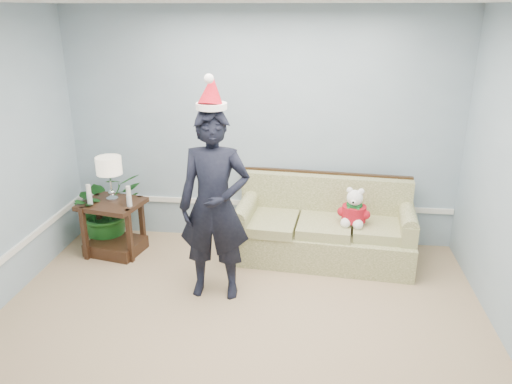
{
  "coord_description": "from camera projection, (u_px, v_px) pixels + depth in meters",
  "views": [
    {
      "loc": [
        0.59,
        -3.04,
        2.65
      ],
      "look_at": [
        0.06,
        1.55,
        0.94
      ],
      "focal_mm": 35.0,
      "sensor_mm": 36.0,
      "label": 1
    }
  ],
  "objects": [
    {
      "name": "wainscot_trim",
      "position": [
        127.0,
        247.0,
        4.89
      ],
      "size": [
        4.49,
        4.99,
        0.06
      ],
      "color": "white",
      "rests_on": "room_shell"
    },
    {
      "name": "side_table",
      "position": [
        115.0,
        233.0,
        5.69
      ],
      "size": [
        0.74,
        0.66,
        0.62
      ],
      "rotation": [
        0.0,
        0.0,
        -0.21
      ],
      "color": "#391F15",
      "rests_on": "room_shell"
    },
    {
      "name": "man",
      "position": [
        215.0,
        206.0,
        4.64
      ],
      "size": [
        0.68,
        0.45,
        1.84
      ],
      "primitive_type": "imported",
      "rotation": [
        0.0,
        0.0,
        0.02
      ],
      "color": "black",
      "rests_on": "room_shell"
    },
    {
      "name": "santa_hat",
      "position": [
        211.0,
        93.0,
        4.29
      ],
      "size": [
        0.31,
        0.34,
        0.32
      ],
      "rotation": [
        0.0,
        0.0,
        -0.14
      ],
      "color": "white",
      "rests_on": "man"
    },
    {
      "name": "table_lamp",
      "position": [
        109.0,
        167.0,
        5.49
      ],
      "size": [
        0.28,
        0.28,
        0.5
      ],
      "color": "silver",
      "rests_on": "side_table"
    },
    {
      "name": "room_shell",
      "position": [
        221.0,
        214.0,
        3.35
      ],
      "size": [
        4.54,
        5.04,
        2.74
      ],
      "color": "tan",
      "rests_on": "ground"
    },
    {
      "name": "sofa",
      "position": [
        324.0,
        230.0,
        5.58
      ],
      "size": [
        1.99,
        0.98,
        0.9
      ],
      "rotation": [
        0.0,
        0.0,
        -0.09
      ],
      "color": "olive",
      "rests_on": "room_shell"
    },
    {
      "name": "candle_pair",
      "position": [
        109.0,
        196.0,
        5.43
      ],
      "size": [
        0.51,
        0.06,
        0.23
      ],
      "color": "silver",
      "rests_on": "side_table"
    },
    {
      "name": "houseplant",
      "position": [
        107.0,
        208.0,
        5.85
      ],
      "size": [
        1.05,
        1.05,
        0.88
      ],
      "primitive_type": "imported",
      "rotation": [
        0.0,
        0.0,
        0.75
      ],
      "color": "#1C5C1F",
      "rests_on": "room_shell"
    },
    {
      "name": "teddy_bear",
      "position": [
        354.0,
        211.0,
        5.3
      ],
      "size": [
        0.31,
        0.32,
        0.42
      ],
      "rotation": [
        0.0,
        0.0,
        -0.23
      ],
      "color": "white",
      "rests_on": "sofa"
    }
  ]
}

